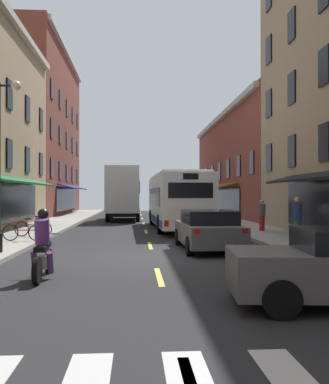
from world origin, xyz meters
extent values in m
cube|color=#28282B|center=(0.00, 0.00, -0.05)|extent=(34.80, 80.00, 0.10)
cube|color=#DBCC4C|center=(0.00, -3.50, 0.00)|extent=(0.14, 2.40, 0.01)
cube|color=#DBCC4C|center=(0.00, 3.00, 0.00)|extent=(0.14, 2.40, 0.01)
cube|color=#DBCC4C|center=(0.00, 9.50, 0.00)|extent=(0.14, 2.40, 0.01)
cube|color=#DBCC4C|center=(0.00, 16.00, 0.00)|extent=(0.14, 2.40, 0.01)
cube|color=#DBCC4C|center=(0.00, 22.50, 0.00)|extent=(0.14, 2.40, 0.01)
cube|color=#DBCC4C|center=(0.00, 29.00, 0.00)|extent=(0.14, 2.40, 0.01)
cube|color=#DBCC4C|center=(0.00, 35.50, 0.00)|extent=(0.14, 2.40, 0.01)
cube|color=#B2AD9E|center=(-7.30, 10.00, 11.65)|extent=(0.44, 19.40, 0.40)
cube|color=black|center=(-7.36, 10.00, 1.55)|extent=(0.10, 12.00, 2.10)
cube|color=#1E6638|center=(-6.65, 10.00, 2.75)|extent=(1.38, 11.20, 0.44)
cube|color=black|center=(-7.36, 10.00, 4.20)|extent=(0.10, 1.00, 1.60)
cube|color=black|center=(-7.36, 14.00, 4.20)|extent=(0.10, 1.00, 1.60)
cube|color=black|center=(-7.36, 18.00, 4.20)|extent=(0.10, 1.00, 1.60)
cube|color=black|center=(-7.36, 10.00, 7.40)|extent=(0.10, 1.00, 1.60)
cube|color=black|center=(-7.36, 14.00, 7.40)|extent=(0.10, 1.00, 1.60)
cube|color=black|center=(-7.36, 18.00, 7.40)|extent=(0.10, 1.00, 1.60)
cube|color=brown|center=(-11.40, 30.00, 8.11)|extent=(8.00, 19.90, 16.21)
cube|color=#B2AD9E|center=(-7.30, 30.00, 15.86)|extent=(0.44, 19.40, 0.40)
cube|color=black|center=(-7.36, 30.00, 1.55)|extent=(0.10, 12.00, 2.10)
cube|color=navy|center=(-6.65, 30.00, 2.75)|extent=(1.38, 11.20, 0.44)
cube|color=black|center=(-7.36, 22.00, 4.20)|extent=(0.10, 1.00, 1.60)
cube|color=black|center=(-7.36, 26.00, 4.20)|extent=(0.10, 1.00, 1.60)
cube|color=black|center=(-7.36, 30.00, 4.20)|extent=(0.10, 1.00, 1.60)
cube|color=black|center=(-7.36, 34.00, 4.20)|extent=(0.10, 1.00, 1.60)
cube|color=black|center=(-7.36, 38.00, 4.20)|extent=(0.10, 1.00, 1.60)
cube|color=black|center=(-7.36, 22.00, 7.40)|extent=(0.10, 1.00, 1.60)
cube|color=black|center=(-7.36, 26.00, 7.40)|extent=(0.10, 1.00, 1.60)
cube|color=black|center=(-7.36, 30.00, 7.40)|extent=(0.10, 1.00, 1.60)
cube|color=black|center=(-7.36, 34.00, 7.40)|extent=(0.10, 1.00, 1.60)
cube|color=black|center=(-7.36, 38.00, 7.40)|extent=(0.10, 1.00, 1.60)
cube|color=black|center=(-7.36, 22.00, 10.60)|extent=(0.10, 1.00, 1.60)
cube|color=black|center=(-7.36, 26.00, 10.60)|extent=(0.10, 1.00, 1.60)
cube|color=black|center=(-7.36, 30.00, 10.60)|extent=(0.10, 1.00, 1.60)
cube|color=black|center=(-7.36, 34.00, 10.60)|extent=(0.10, 1.00, 1.60)
cube|color=black|center=(-7.36, 38.00, 10.60)|extent=(0.10, 1.00, 1.60)
cube|color=black|center=(7.36, 3.81, 4.20)|extent=(0.10, 1.00, 1.60)
cube|color=black|center=(7.36, 7.62, 4.20)|extent=(0.10, 1.00, 1.60)
cube|color=black|center=(7.36, 11.43, 4.20)|extent=(0.10, 1.00, 1.60)
cube|color=black|center=(7.36, 3.81, 7.40)|extent=(0.10, 1.00, 1.60)
cube|color=black|center=(7.36, 7.62, 7.40)|extent=(0.10, 1.00, 1.60)
cube|color=black|center=(7.36, 11.43, 7.40)|extent=(0.10, 1.00, 1.60)
cube|color=black|center=(7.36, 7.62, 10.60)|extent=(0.10, 1.00, 1.60)
cube|color=black|center=(7.36, 11.43, 10.60)|extent=(0.10, 1.00, 1.60)
cube|color=brown|center=(11.40, 26.67, 4.75)|extent=(8.00, 26.57, 9.50)
cube|color=#B2AD9E|center=(7.30, 26.67, 9.15)|extent=(0.44, 26.07, 0.40)
cube|color=black|center=(7.36, 26.67, 1.55)|extent=(0.10, 16.00, 2.10)
cube|color=brown|center=(6.65, 26.67, 2.75)|extent=(1.38, 14.93, 0.44)
cube|color=black|center=(7.36, 15.24, 4.20)|extent=(0.10, 1.00, 1.60)
cube|color=black|center=(7.36, 19.05, 4.20)|extent=(0.10, 1.00, 1.60)
cube|color=black|center=(7.36, 22.86, 4.20)|extent=(0.10, 1.00, 1.60)
cube|color=black|center=(7.36, 26.67, 4.20)|extent=(0.10, 1.00, 1.60)
cube|color=black|center=(7.36, 30.48, 4.20)|extent=(0.10, 1.00, 1.60)
cube|color=black|center=(7.36, 34.29, 4.20)|extent=(0.10, 1.00, 1.60)
cube|color=black|center=(7.36, 38.10, 4.20)|extent=(0.10, 1.00, 1.60)
cube|color=white|center=(1.79, 11.12, 1.69)|extent=(2.81, 11.25, 2.69)
cube|color=silver|center=(1.79, 11.12, 3.10)|extent=(2.58, 10.05, 0.16)
cube|color=black|center=(1.78, 11.42, 1.88)|extent=(2.79, 8.85, 0.96)
cube|color=#193899|center=(1.79, 11.12, 0.60)|extent=(2.83, 10.85, 0.36)
cube|color=black|center=(1.66, 16.67, 1.88)|extent=(2.25, 0.17, 1.10)
cube|color=black|center=(1.92, 5.56, 2.19)|extent=(2.05, 0.17, 0.70)
cube|color=silver|center=(1.92, 5.55, 1.15)|extent=(2.15, 0.15, 0.64)
cube|color=black|center=(1.92, 5.55, 2.82)|extent=(0.70, 0.12, 0.28)
cube|color=red|center=(0.82, 5.51, 0.70)|extent=(0.20, 0.08, 0.28)
cube|color=red|center=(3.01, 5.57, 0.70)|extent=(0.20, 0.08, 0.28)
cylinder|color=black|center=(0.53, 14.68, 0.50)|extent=(0.32, 1.01, 1.00)
cylinder|color=black|center=(2.88, 14.74, 0.50)|extent=(0.32, 1.01, 1.00)
cylinder|color=black|center=(0.69, 7.99, 0.50)|extent=(0.32, 1.01, 1.00)
cylinder|color=black|center=(3.03, 8.05, 0.50)|extent=(0.32, 1.01, 1.00)
cube|color=black|center=(-1.46, 22.88, 1.55)|extent=(2.31, 2.31, 2.40)
cube|color=black|center=(-1.45, 23.99, 2.40)|extent=(2.00, 0.11, 0.80)
cube|color=silver|center=(-1.48, 18.94, 2.36)|extent=(2.43, 5.59, 3.33)
cube|color=navy|center=(-0.26, 18.93, 2.53)|extent=(0.08, 3.35, 0.90)
cube|color=black|center=(-1.47, 20.09, 0.55)|extent=(1.94, 7.49, 0.24)
cylinder|color=black|center=(-2.56, 22.69, 0.45)|extent=(0.29, 0.90, 0.90)
cylinder|color=black|center=(-0.36, 22.67, 0.45)|extent=(0.29, 0.90, 0.90)
cylinder|color=black|center=(-2.58, 18.11, 0.45)|extent=(0.29, 0.90, 0.90)
cylinder|color=black|center=(-0.38, 18.10, 0.45)|extent=(0.29, 0.90, 0.90)
cube|color=#515154|center=(2.04, 1.56, 0.60)|extent=(1.98, 4.50, 0.71)
cube|color=black|center=(2.04, 1.38, 1.18)|extent=(1.77, 2.45, 0.51)
cube|color=red|center=(1.33, -0.67, 0.85)|extent=(0.20, 0.06, 0.14)
cube|color=red|center=(2.84, -0.63, 0.85)|extent=(0.20, 0.06, 0.14)
cylinder|color=black|center=(1.11, 3.07, 0.32)|extent=(0.23, 0.64, 0.64)
cylinder|color=black|center=(2.89, 3.11, 0.32)|extent=(0.23, 0.64, 0.64)
cylinder|color=black|center=(1.19, 0.01, 0.32)|extent=(0.23, 0.64, 0.64)
cylinder|color=black|center=(2.96, 0.05, 0.32)|extent=(0.23, 0.64, 0.64)
cylinder|color=black|center=(1.75, -7.27, 0.32)|extent=(0.66, 0.28, 0.64)
cylinder|color=black|center=(1.91, -5.60, 0.32)|extent=(0.66, 0.28, 0.64)
cube|color=navy|center=(-1.51, 30.43, 0.61)|extent=(1.94, 4.60, 0.75)
cube|color=black|center=(-1.50, 30.25, 1.21)|extent=(1.74, 2.50, 0.50)
cube|color=red|center=(-2.19, 28.15, 0.89)|extent=(0.20, 0.06, 0.14)
cube|color=red|center=(-0.71, 28.19, 0.89)|extent=(0.20, 0.06, 0.14)
cylinder|color=black|center=(-2.41, 31.98, 0.32)|extent=(0.23, 0.64, 0.64)
cylinder|color=black|center=(-0.67, 32.02, 0.32)|extent=(0.23, 0.64, 0.64)
cylinder|color=black|center=(-2.34, 28.83, 0.32)|extent=(0.23, 0.64, 0.64)
cylinder|color=black|center=(-0.60, 28.87, 0.32)|extent=(0.23, 0.64, 0.64)
cylinder|color=black|center=(-2.76, -2.85, 0.31)|extent=(0.11, 0.62, 0.62)
cylinder|color=black|center=(-2.74, -4.30, 0.31)|extent=(0.13, 0.62, 0.62)
cylinder|color=#B2B2B7|center=(-2.76, -2.97, 0.61)|extent=(0.07, 0.33, 0.68)
ellipsoid|color=navy|center=(-2.75, -3.39, 0.81)|extent=(0.33, 0.56, 0.28)
cube|color=black|center=(-2.75, -3.79, 0.74)|extent=(0.27, 0.56, 0.12)
cube|color=#B2B2B7|center=(-2.75, -3.57, 0.40)|extent=(0.25, 0.40, 0.30)
cylinder|color=#B2B2B7|center=(-2.76, -3.07, 1.02)|extent=(0.62, 0.05, 0.04)
cylinder|color=#66387F|center=(-2.75, -3.72, 1.13)|extent=(0.35, 0.46, 0.66)
sphere|color=black|center=(-2.75, -3.61, 1.53)|extent=(0.26, 0.26, 0.26)
cylinder|color=#66387F|center=(-2.93, -3.70, 0.40)|extent=(0.15, 0.36, 0.56)
cylinder|color=#66387F|center=(-2.57, -3.69, 0.40)|extent=(0.15, 0.36, 0.56)
torus|color=black|center=(-5.58, 3.82, 0.47)|extent=(0.67, 0.11, 0.66)
torus|color=black|center=(-4.53, 3.72, 0.47)|extent=(0.67, 0.11, 0.66)
cylinder|color=red|center=(-5.05, 3.77, 0.57)|extent=(1.00, 0.14, 0.04)
cylinder|color=red|center=(-4.87, 3.76, 0.75)|extent=(0.14, 0.05, 0.50)
cube|color=black|center=(-4.85, 3.75, 1.02)|extent=(0.21, 0.14, 0.06)
cylinder|color=red|center=(-5.50, 3.82, 1.02)|extent=(0.08, 0.48, 0.03)
torus|color=black|center=(-5.60, 5.67, 0.47)|extent=(0.66, 0.15, 0.66)
torus|color=black|center=(-4.56, 5.50, 0.47)|extent=(0.66, 0.15, 0.66)
cylinder|color=#194CA5|center=(-5.08, 5.58, 0.57)|extent=(0.99, 0.19, 0.04)
cylinder|color=#194CA5|center=(-4.90, 5.56, 0.75)|extent=(0.14, 0.06, 0.50)
cube|color=black|center=(-4.88, 5.55, 1.02)|extent=(0.22, 0.15, 0.06)
cylinder|color=#194CA5|center=(-5.52, 5.65, 1.02)|extent=(0.10, 0.48, 0.03)
cylinder|color=#66387F|center=(4.92, 15.50, 0.54)|extent=(0.28, 0.28, 0.79)
cylinder|color=navy|center=(4.92, 15.50, 1.24)|extent=(0.36, 0.36, 0.61)
sphere|color=tan|center=(4.92, 15.50, 1.67)|extent=(0.21, 0.21, 0.21)
cube|color=#66387F|center=(4.68, 15.55, 1.27)|extent=(0.21, 0.29, 0.36)
cylinder|color=maroon|center=(5.91, 7.97, 0.53)|extent=(0.28, 0.28, 0.77)
cylinder|color=#4C4C51|center=(5.91, 7.97, 1.21)|extent=(0.36, 0.36, 0.60)
sphere|color=tan|center=(5.91, 7.97, 1.64)|extent=(0.21, 0.21, 0.21)
cylinder|color=#33663F|center=(5.81, 2.81, 0.56)|extent=(0.28, 0.28, 0.85)
cylinder|color=navy|center=(5.81, 2.81, 1.31)|extent=(0.36, 0.36, 0.65)
sphere|color=tan|center=(5.81, 2.81, 1.78)|extent=(0.23, 0.23, 0.23)
sphere|color=white|center=(-4.42, 0.24, 5.50)|extent=(0.32, 0.32, 0.32)
camera|label=1|loc=(-0.58, -14.13, 1.99)|focal=41.05mm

